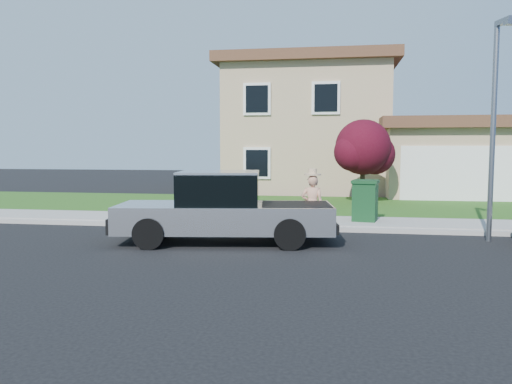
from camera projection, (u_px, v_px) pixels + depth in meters
ground at (267, 251)px, 11.16m from camera, size 80.00×80.00×0.00m
curb at (317, 229)px, 13.85m from camera, size 40.00×0.20×0.12m
sidewalk at (318, 223)px, 14.93m from camera, size 40.00×2.00×0.15m
lawn at (322, 206)px, 19.36m from camera, size 40.00×7.00×0.10m
house at (333, 132)px, 26.79m from camera, size 14.00×11.30×6.85m
pickup_truck at (224, 210)px, 12.08m from camera, size 5.49×2.49×1.74m
woman at (312, 205)px, 12.93m from camera, size 0.61×0.43×1.77m
ornamental_tree at (364, 150)px, 19.74m from camera, size 2.43×2.19×3.34m
trash_bin at (365, 200)px, 14.79m from camera, size 0.88×0.97×1.21m
street_lamp at (495, 118)px, 12.03m from camera, size 0.36×0.70×5.32m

